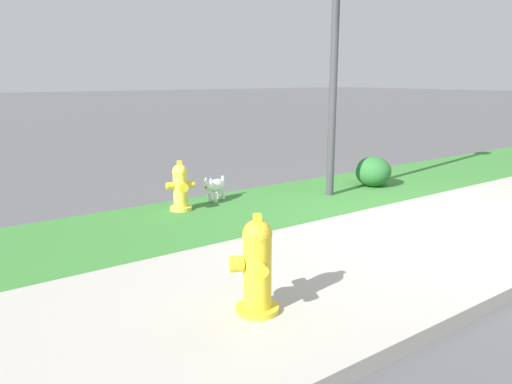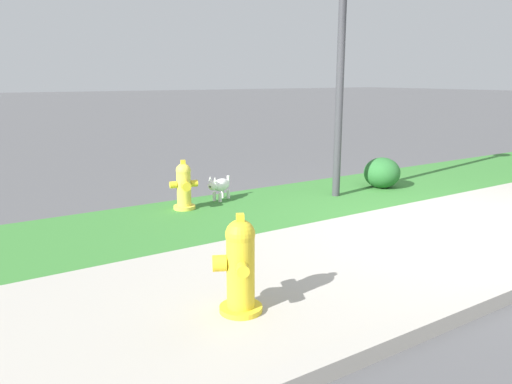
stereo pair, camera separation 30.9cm
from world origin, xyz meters
name	(u,v)px [view 1 (the left image)]	position (x,y,z in m)	size (l,w,h in m)	color
ground_plane	(461,228)	(0.00, 0.00, 0.00)	(120.00, 120.00, 0.00)	#515154
sidewalk_pavement	(461,227)	(0.00, 0.00, 0.01)	(18.00, 2.37, 0.01)	#ADA89E
grass_verge	(329,193)	(0.00, 2.16, 0.00)	(18.00, 1.96, 0.01)	#387A33
fire_hydrant_mid_block	(180,187)	(-2.24, 2.63, 0.31)	(0.38, 0.35, 0.66)	yellow
fire_hydrant_by_grass_verge	(257,266)	(-3.18, -0.31, 0.36)	(0.37, 0.39, 0.76)	yellow
small_white_dog	(215,186)	(-1.62, 2.78, 0.22)	(0.44, 0.32, 0.37)	white
shrub_bush_far_verge	(373,172)	(0.93, 2.12, 0.24)	(0.56, 0.56, 0.48)	#28662D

